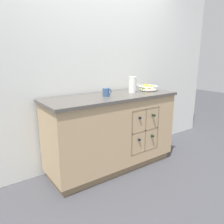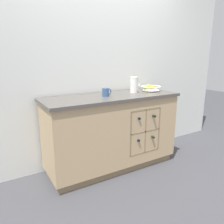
# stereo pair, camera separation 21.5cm
# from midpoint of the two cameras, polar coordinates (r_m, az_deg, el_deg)

# --- Properties ---
(ground_plane) EXTENTS (14.00, 14.00, 0.00)m
(ground_plane) POSITION_cam_midpoint_polar(r_m,az_deg,el_deg) (2.91, -2.18, -13.96)
(ground_plane) COLOR #424247
(back_wall) EXTENTS (4.40, 0.06, 2.55)m
(back_wall) POSITION_cam_midpoint_polar(r_m,az_deg,el_deg) (2.86, -6.38, 12.16)
(back_wall) COLOR silver
(back_wall) RESTS_ON ground_plane
(kitchen_island) EXTENTS (1.66, 0.62, 0.93)m
(kitchen_island) POSITION_cam_midpoint_polar(r_m,az_deg,el_deg) (2.72, -2.17, -5.16)
(kitchen_island) COLOR #8B7354
(kitchen_island) RESTS_ON ground_plane
(fruit_bowl) EXTENTS (0.26, 0.26, 0.09)m
(fruit_bowl) POSITION_cam_midpoint_polar(r_m,az_deg,el_deg) (3.00, 7.32, 6.38)
(fruit_bowl) COLOR silver
(fruit_bowl) RESTS_ON kitchen_island
(white_pitcher) EXTENTS (0.15, 0.10, 0.20)m
(white_pitcher) POSITION_cam_midpoint_polar(r_m,az_deg,el_deg) (2.81, 3.21, 7.23)
(white_pitcher) COLOR white
(white_pitcher) RESTS_ON kitchen_island
(ceramic_mug) EXTENTS (0.12, 0.08, 0.10)m
(ceramic_mug) POSITION_cam_midpoint_polar(r_m,az_deg,el_deg) (2.54, -3.95, 5.16)
(ceramic_mug) COLOR #385684
(ceramic_mug) RESTS_ON kitchen_island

